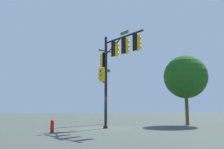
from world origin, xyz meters
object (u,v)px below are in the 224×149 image
at_px(fire_hydrant, 52,126).
at_px(tree_near, 185,77).
at_px(signal_pole_assembly, 114,61).
at_px(utility_pole, 106,83).

distance_m(fire_hydrant, tree_near, 13.60).
relative_size(signal_pole_assembly, utility_pole, 0.92).
relative_size(signal_pole_assembly, fire_hydrant, 9.01).
xyz_separation_m(signal_pole_assembly, fire_hydrant, (0.89, -4.61, -4.86)).
xyz_separation_m(utility_pole, fire_hydrant, (6.87, -5.77, -3.78)).
height_order(signal_pole_assembly, utility_pole, utility_pole).
distance_m(signal_pole_assembly, utility_pole, 6.18).
distance_m(utility_pole, tree_near, 7.90).
height_order(signal_pole_assembly, tree_near, signal_pole_assembly).
distance_m(signal_pole_assembly, fire_hydrant, 6.76).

